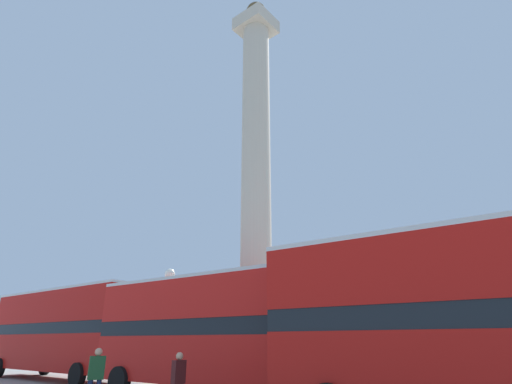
% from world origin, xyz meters
% --- Properties ---
extents(monument_column, '(5.69, 5.69, 22.39)m').
position_xyz_m(monument_column, '(0.00, 0.00, 7.23)').
color(monument_column, '#BCB29E').
rests_on(monument_column, ground_plane).
extents(bus_b, '(10.67, 3.41, 4.17)m').
position_xyz_m(bus_b, '(1.92, -4.49, 2.31)').
color(bus_b, red).
rests_on(bus_b, ground_plane).
extents(bus_c, '(11.58, 3.22, 4.50)m').
position_xyz_m(bus_c, '(-9.59, -4.51, 2.48)').
color(bus_c, '#B7140F').
rests_on(bus_c, ground_plane).
extents(equestrian_statue, '(4.18, 3.64, 5.69)m').
position_xyz_m(equestrian_statue, '(-8.07, 5.91, 1.56)').
color(equestrian_statue, '#BCB29E').
rests_on(equestrian_statue, ground_plane).
extents(street_lamp, '(0.52, 0.52, 5.36)m').
position_xyz_m(street_lamp, '(-3.71, -2.41, 3.49)').
color(street_lamp, black).
rests_on(street_lamp, ground_plane).
extents(pedestrian_near_lamp, '(0.21, 0.43, 1.59)m').
position_xyz_m(pedestrian_near_lamp, '(3.32, -7.41, 0.87)').
color(pedestrian_near_lamp, '#28282D').
rests_on(pedestrian_near_lamp, ground_plane).
extents(pedestrian_by_plinth, '(0.34, 0.48, 1.69)m').
position_xyz_m(pedestrian_by_plinth, '(0.88, -8.49, 0.94)').
color(pedestrian_by_plinth, '#192347').
rests_on(pedestrian_by_plinth, ground_plane).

